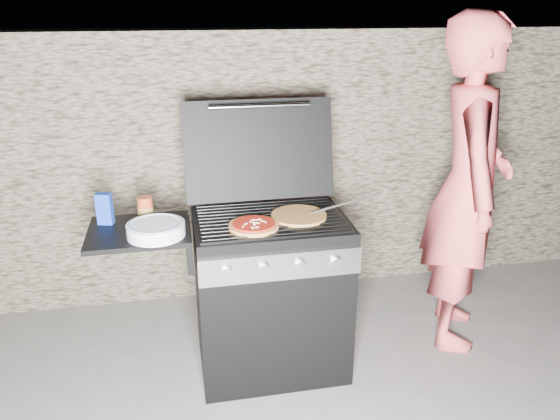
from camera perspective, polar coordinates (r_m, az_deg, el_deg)
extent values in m
plane|color=#625F5C|center=(3.29, -0.89, -15.69)|extent=(50.00, 50.00, 0.00)
cube|color=#776D5A|center=(3.83, -3.83, 4.80)|extent=(8.00, 0.35, 1.80)
cylinder|color=#C88E42|center=(2.85, 1.98, -0.58)|extent=(0.33, 0.33, 0.02)
cylinder|color=#96361B|center=(2.91, -13.89, 0.20)|extent=(0.08, 0.08, 0.12)
cube|color=navy|center=(2.90, -17.86, 0.12)|extent=(0.08, 0.06, 0.16)
cylinder|color=silver|center=(2.70, -12.83, -2.00)|extent=(0.36, 0.36, 0.06)
imported|color=#D64C50|center=(3.32, 19.06, 2.29)|extent=(0.70, 0.83, 1.93)
cylinder|color=black|center=(2.91, 6.39, 0.58)|extent=(0.45, 0.05, 0.09)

